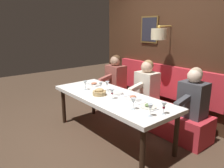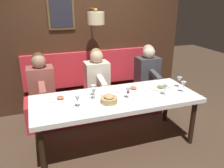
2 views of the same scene
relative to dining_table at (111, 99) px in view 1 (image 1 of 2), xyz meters
The scene contains 19 objects.
ground_plane 0.67m from the dining_table, ahead, with size 12.00×12.00×0.00m, color #4C3828.
dining_table is the anchor object (origin of this frame).
banquette_bench 1.00m from the dining_table, ahead, with size 0.52×2.48×0.45m, color red.
back_wall_panel 1.62m from the dining_table, ahead, with size 0.59×3.68×2.90m.
diner_nearest 1.29m from the dining_table, 46.73° to the right, with size 0.60×0.40×0.79m.
diner_near 0.89m from the dining_table, ahead, with size 0.60×0.40×0.79m.
diner_middle 1.29m from the dining_table, 46.75° to the left, with size 0.60×0.40×0.79m.
place_setting_0 0.74m from the dining_table, 84.20° to the right, with size 0.24×0.31×0.05m.
place_setting_1 0.75m from the dining_table, 77.49° to the left, with size 0.24×0.32×0.05m.
place_setting_2 0.18m from the dining_table, 22.90° to the left, with size 0.24×0.31×0.01m.
place_setting_3 0.38m from the dining_table, 63.14° to the right, with size 0.24×0.32×0.05m.
wine_glass_0 0.60m from the dining_table, 104.11° to the left, with size 0.07×0.07×0.16m.
wine_glass_1 0.36m from the dining_table, 64.36° to the left, with size 0.07×0.07×0.16m.
wine_glass_2 0.70m from the dining_table, 102.97° to the right, with size 0.07×0.07×0.16m.
wine_glass_3 0.24m from the dining_table, 124.78° to the right, with size 0.07×0.07×0.16m.
wine_glass_4 0.36m from the dining_table, 86.14° to the left, with size 0.07×0.07×0.16m.
wine_glass_5 1.04m from the dining_table, 87.99° to the right, with size 0.07×0.07×0.16m.
wine_glass_6 0.99m from the dining_table, 98.94° to the right, with size 0.07×0.07×0.16m.
bread_bowl 0.23m from the dining_table, 131.68° to the left, with size 0.22×0.22×0.12m.
Camera 1 is at (-2.15, -2.64, 1.85)m, focal length 35.06 mm.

